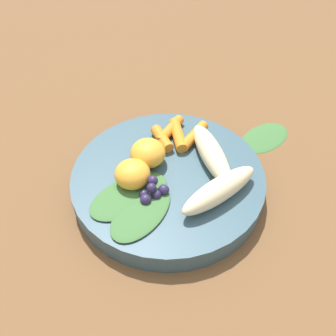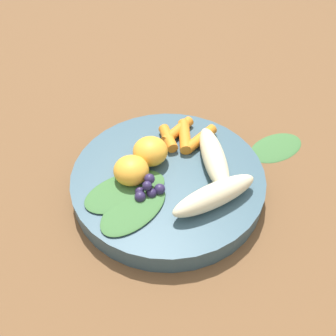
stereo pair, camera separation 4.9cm
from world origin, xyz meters
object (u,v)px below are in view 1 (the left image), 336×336
object	(u,v)px
banana_peeled_right	(219,190)
orange_segment_near	(132,172)
kale_leaf_stray	(265,137)
bowl	(168,181)
banana_peeled_left	(210,151)

from	to	relation	value
banana_peeled_right	orange_segment_near	bearing A→B (deg)	127.81
banana_peeled_right	kale_leaf_stray	xyz separation A→B (m)	(0.11, -0.14, -0.04)
bowl	banana_peeled_left	world-z (taller)	banana_peeled_left
bowl	kale_leaf_stray	distance (m)	0.19
bowl	kale_leaf_stray	world-z (taller)	bowl
kale_leaf_stray	orange_segment_near	bearing A→B (deg)	170.20
banana_peeled_right	kale_leaf_stray	distance (m)	0.19
banana_peeled_left	orange_segment_near	bearing A→B (deg)	95.48
banana_peeled_right	orange_segment_near	xyz separation A→B (m)	(0.07, 0.09, 0.00)
kale_leaf_stray	bowl	bearing A→B (deg)	173.71
orange_segment_near	banana_peeled_left	bearing A→B (deg)	-89.95
banana_peeled_left	kale_leaf_stray	world-z (taller)	banana_peeled_left
bowl	kale_leaf_stray	bearing A→B (deg)	-77.33
orange_segment_near	kale_leaf_stray	xyz separation A→B (m)	(0.04, -0.24, -0.05)
orange_segment_near	kale_leaf_stray	world-z (taller)	orange_segment_near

